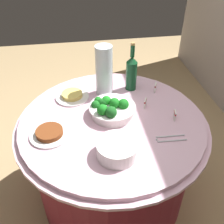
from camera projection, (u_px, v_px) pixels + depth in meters
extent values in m
plane|color=tan|center=(112.00, 193.00, 2.00)|extent=(6.00, 6.00, 0.00)
cylinder|color=maroon|center=(112.00, 163.00, 1.79)|extent=(1.01, 1.01, 0.69)
cylinder|color=#E0B2C6|center=(112.00, 124.00, 1.58)|extent=(1.16, 1.16, 0.02)
cylinder|color=#E0B2C6|center=(112.00, 121.00, 1.56)|extent=(1.10, 1.10, 0.03)
cylinder|color=white|center=(112.00, 111.00, 1.57)|extent=(0.26, 0.26, 0.05)
cylinder|color=white|center=(112.00, 107.00, 1.55)|extent=(0.28, 0.28, 0.01)
sphere|color=#19741E|center=(114.00, 103.00, 1.54)|extent=(0.06, 0.06, 0.06)
sphere|color=#195D1E|center=(102.00, 102.00, 1.56)|extent=(0.04, 0.04, 0.04)
sphere|color=#19841E|center=(106.00, 101.00, 1.57)|extent=(0.06, 0.06, 0.06)
sphere|color=#19601E|center=(104.00, 103.00, 1.56)|extent=(0.05, 0.05, 0.05)
sphere|color=#19561E|center=(112.00, 102.00, 1.57)|extent=(0.04, 0.04, 0.04)
sphere|color=#197B1E|center=(102.00, 110.00, 1.48)|extent=(0.07, 0.07, 0.07)
sphere|color=#19801E|center=(106.00, 101.00, 1.57)|extent=(0.05, 0.05, 0.05)
sphere|color=#195A1E|center=(111.00, 112.00, 1.46)|extent=(0.07, 0.07, 0.07)
sphere|color=#19761E|center=(98.00, 101.00, 1.58)|extent=(0.05, 0.05, 0.05)
sphere|color=#19631E|center=(96.00, 105.00, 1.55)|extent=(0.05, 0.05, 0.05)
sphere|color=#19721E|center=(123.00, 104.00, 1.54)|extent=(0.07, 0.07, 0.07)
cylinder|color=white|center=(117.00, 154.00, 1.32)|extent=(0.21, 0.21, 0.01)
cylinder|color=white|center=(117.00, 153.00, 1.31)|extent=(0.21, 0.21, 0.01)
cylinder|color=white|center=(117.00, 151.00, 1.31)|extent=(0.21, 0.21, 0.01)
cylinder|color=white|center=(117.00, 150.00, 1.30)|extent=(0.21, 0.21, 0.01)
cylinder|color=white|center=(117.00, 148.00, 1.29)|extent=(0.21, 0.21, 0.01)
cylinder|color=white|center=(117.00, 147.00, 1.29)|extent=(0.21, 0.21, 0.01)
cylinder|color=white|center=(117.00, 146.00, 1.28)|extent=(0.21, 0.21, 0.01)
cylinder|color=white|center=(117.00, 144.00, 1.28)|extent=(0.21, 0.21, 0.01)
cylinder|color=#104221|center=(131.00, 76.00, 1.76)|extent=(0.07, 0.07, 0.20)
cone|color=#104221|center=(132.00, 60.00, 1.68)|extent=(0.07, 0.07, 0.04)
cylinder|color=#104221|center=(133.00, 51.00, 1.65)|extent=(0.03, 0.03, 0.08)
cylinder|color=#B2844C|center=(133.00, 44.00, 1.62)|extent=(0.03, 0.03, 0.02)
cylinder|color=silver|center=(104.00, 71.00, 1.66)|extent=(0.11, 0.11, 0.34)
sphere|color=#E5B26B|center=(105.00, 90.00, 1.73)|extent=(0.06, 0.06, 0.06)
sphere|color=#E5B26B|center=(107.00, 87.00, 1.75)|extent=(0.06, 0.06, 0.06)
sphere|color=#E5B26B|center=(102.00, 88.00, 1.75)|extent=(0.06, 0.06, 0.06)
sphere|color=#72C64C|center=(106.00, 83.00, 1.70)|extent=(0.06, 0.06, 0.06)
sphere|color=#72C64C|center=(105.00, 80.00, 1.73)|extent=(0.06, 0.06, 0.06)
sphere|color=#72C64C|center=(101.00, 82.00, 1.71)|extent=(0.06, 0.06, 0.06)
sphere|color=red|center=(107.00, 75.00, 1.68)|extent=(0.06, 0.06, 0.06)
sphere|color=red|center=(103.00, 73.00, 1.69)|extent=(0.06, 0.06, 0.06)
sphere|color=red|center=(102.00, 76.00, 1.67)|extent=(0.06, 0.06, 0.06)
cylinder|color=silver|center=(170.00, 136.00, 1.42)|extent=(0.02, 0.16, 0.01)
cylinder|color=silver|center=(172.00, 141.00, 1.40)|extent=(0.02, 0.16, 0.01)
sphere|color=silver|center=(157.00, 139.00, 1.40)|extent=(0.01, 0.01, 0.01)
cylinder|color=white|center=(72.00, 97.00, 1.72)|extent=(0.22, 0.22, 0.01)
cylinder|color=#EACC60|center=(72.00, 94.00, 1.71)|extent=(0.14, 0.14, 0.03)
cylinder|color=white|center=(50.00, 135.00, 1.43)|extent=(0.22, 0.22, 0.01)
cylinder|color=brown|center=(49.00, 132.00, 1.42)|extent=(0.15, 0.15, 0.03)
cube|color=white|center=(145.00, 103.00, 1.63)|extent=(0.05, 0.03, 0.05)
cube|color=maroon|center=(145.00, 101.00, 1.62)|extent=(0.05, 0.03, 0.01)
cube|color=white|center=(155.00, 88.00, 1.78)|extent=(0.05, 0.03, 0.05)
cube|color=maroon|center=(156.00, 85.00, 1.76)|extent=(0.05, 0.03, 0.01)
cube|color=white|center=(175.00, 115.00, 1.53)|extent=(0.05, 0.02, 0.05)
cube|color=maroon|center=(175.00, 113.00, 1.52)|extent=(0.05, 0.02, 0.01)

